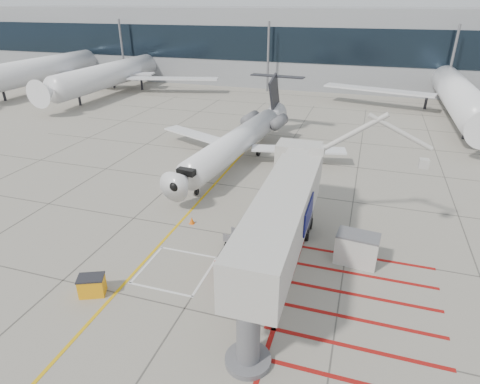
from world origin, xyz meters
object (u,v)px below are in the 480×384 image
(regional_jet, at_px, (228,134))
(jet_bridge, at_px, (280,227))
(spill_bin, at_px, (92,285))
(pushback_tug, at_px, (234,267))

(regional_jet, xyz_separation_m, jet_bridge, (8.59, -15.76, 0.12))
(spill_bin, bearing_deg, jet_bridge, 0.64)
(jet_bridge, relative_size, spill_bin, 13.35)
(pushback_tug, distance_m, spill_bin, 8.23)
(jet_bridge, bearing_deg, regional_jet, 118.11)
(pushback_tug, xyz_separation_m, spill_bin, (-7.13, -4.11, 0.01))
(regional_jet, xyz_separation_m, spill_bin, (-1.18, -20.21, -3.00))
(regional_jet, relative_size, jet_bridge, 1.48)
(regional_jet, distance_m, jet_bridge, 17.95)
(jet_bridge, relative_size, pushback_tug, 9.07)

